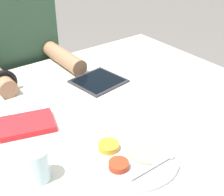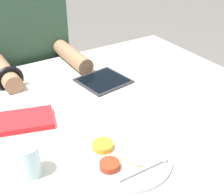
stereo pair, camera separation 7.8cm
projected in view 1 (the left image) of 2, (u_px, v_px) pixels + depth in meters
name	position (u px, v px, depth m)	size (l,w,h in m)	color
dining_table	(101.00, 192.00, 1.25)	(1.30, 1.04, 0.75)	beige
thali_tray	(132.00, 155.00, 0.87)	(0.27, 0.27, 0.03)	#B7BABF
red_notebook	(27.00, 125.00, 0.99)	(0.20, 0.16, 0.02)	silver
tablet_device	(98.00, 81.00, 1.26)	(0.21, 0.20, 0.01)	#28282D
person_diner	(18.00, 88.00, 1.57)	(0.41, 0.49, 1.23)	black
drinking_glass	(37.00, 165.00, 0.78)	(0.06, 0.06, 0.09)	silver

